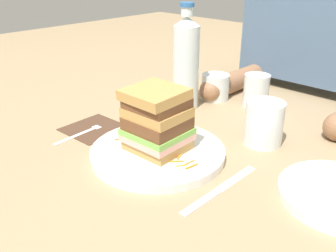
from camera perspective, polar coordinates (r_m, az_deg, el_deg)
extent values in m
plane|color=#9E8460|center=(0.78, -0.90, -3.69)|extent=(3.00, 3.00, 0.00)
cylinder|color=white|center=(0.75, -1.58, -4.05)|extent=(0.27, 0.27, 0.02)
cube|color=tan|center=(0.75, -1.60, -2.80)|extent=(0.11, 0.10, 0.02)
cube|color=#E0A393|center=(0.74, -1.61, -1.67)|extent=(0.12, 0.11, 0.01)
cube|color=#7AB74C|center=(0.73, -1.62, -0.81)|extent=(0.12, 0.11, 0.01)
cube|color=brown|center=(0.73, -1.64, 0.49)|extent=(0.11, 0.11, 0.02)
cube|color=tan|center=(0.72, -1.66, 2.12)|extent=(0.11, 0.10, 0.02)
cube|color=brown|center=(0.71, -1.68, 3.52)|extent=(0.10, 0.10, 0.02)
cube|color=tan|center=(0.70, -2.08, 4.88)|extent=(0.11, 0.10, 0.02)
cylinder|color=orange|center=(0.81, -4.63, -1.28)|extent=(0.02, 0.01, 0.00)
cylinder|color=orange|center=(0.82, -5.08, -0.95)|extent=(0.02, 0.01, 0.00)
cylinder|color=orange|center=(0.79, -7.05, -1.99)|extent=(0.02, 0.03, 0.00)
cylinder|color=orange|center=(0.81, -4.35, -1.35)|extent=(0.02, 0.02, 0.00)
cylinder|color=orange|center=(0.80, -5.10, -1.43)|extent=(0.02, 0.01, 0.00)
cylinder|color=orange|center=(0.81, -6.41, -1.33)|extent=(0.02, 0.01, 0.00)
cylinder|color=orange|center=(0.80, -5.97, -1.45)|extent=(0.03, 0.01, 0.00)
cylinder|color=orange|center=(0.80, -5.63, -1.68)|extent=(0.02, 0.02, 0.00)
cylinder|color=orange|center=(0.70, 1.33, -5.43)|extent=(0.02, 0.02, 0.00)
cylinder|color=orange|center=(0.69, 2.12, -6.05)|extent=(0.01, 0.02, 0.00)
cylinder|color=orange|center=(0.70, 3.27, -5.60)|extent=(0.00, 0.03, 0.00)
cylinder|color=orange|center=(0.69, 3.63, -6.16)|extent=(0.01, 0.03, 0.00)
cylinder|color=orange|center=(0.72, 1.84, -4.57)|extent=(0.01, 0.03, 0.00)
cube|color=#4C3323|center=(0.89, -11.25, -0.32)|extent=(0.13, 0.13, 0.00)
cube|color=silver|center=(0.86, -14.07, -1.31)|extent=(0.02, 0.11, 0.00)
cube|color=silver|center=(0.90, -10.87, 0.02)|extent=(0.02, 0.02, 0.00)
cylinder|color=silver|center=(0.91, -9.17, 0.44)|extent=(0.01, 0.04, 0.00)
cylinder|color=silver|center=(0.91, -9.41, 0.53)|extent=(0.01, 0.04, 0.00)
cylinder|color=silver|center=(0.91, -9.64, 0.62)|extent=(0.01, 0.04, 0.00)
cylinder|color=silver|center=(0.92, -9.87, 0.72)|extent=(0.01, 0.04, 0.00)
cube|color=silver|center=(0.63, 5.13, -11.42)|extent=(0.01, 0.10, 0.00)
cube|color=silver|center=(0.70, 10.40, -7.81)|extent=(0.02, 0.11, 0.00)
cylinder|color=white|center=(0.82, 14.45, 0.44)|extent=(0.08, 0.08, 0.09)
cylinder|color=orange|center=(0.82, 14.35, -0.45)|extent=(0.07, 0.07, 0.07)
cylinder|color=silver|center=(0.98, 2.76, 8.87)|extent=(0.07, 0.07, 0.21)
cone|color=silver|center=(0.95, 2.91, 15.73)|extent=(0.07, 0.07, 0.02)
cylinder|color=silver|center=(0.95, 2.94, 17.08)|extent=(0.03, 0.03, 0.02)
cylinder|color=#2D66A8|center=(0.94, 2.96, 18.07)|extent=(0.04, 0.04, 0.01)
cylinder|color=silver|center=(1.02, 13.34, 5.25)|extent=(0.07, 0.07, 0.09)
cylinder|color=silver|center=(1.06, 7.24, 5.97)|extent=(0.08, 0.08, 0.07)
cylinder|color=#936647|center=(1.13, 10.06, 6.71)|extent=(0.06, 0.23, 0.06)
sphere|color=#936647|center=(1.04, 6.54, 5.41)|extent=(0.06, 0.06, 0.06)
cube|color=slate|center=(1.17, 22.89, 13.57)|extent=(0.47, 0.12, 0.31)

